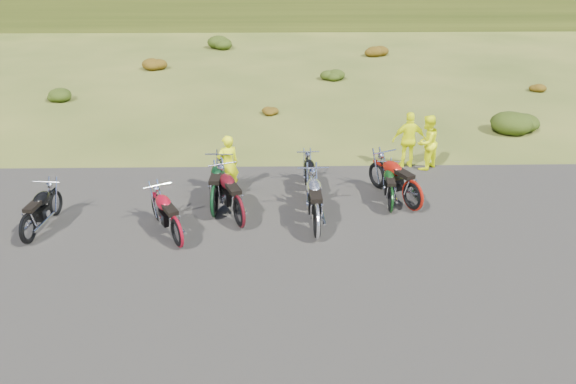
{
  "coord_description": "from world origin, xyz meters",
  "views": [
    {
      "loc": [
        -0.04,
        -11.46,
        6.52
      ],
      "look_at": [
        0.19,
        0.46,
        0.86
      ],
      "focal_mm": 35.0,
      "sensor_mm": 36.0,
      "label": 1
    }
  ],
  "objects_px": {
    "motorcycle_0": "(31,243)",
    "motorcycle_7": "(390,213)",
    "motorcycle_3": "(316,239)",
    "person_middle": "(228,165)"
  },
  "relations": [
    {
      "from": "motorcycle_7",
      "to": "person_middle",
      "type": "relative_size",
      "value": 1.15
    },
    {
      "from": "motorcycle_3",
      "to": "person_middle",
      "type": "height_order",
      "value": "person_middle"
    },
    {
      "from": "motorcycle_3",
      "to": "motorcycle_7",
      "type": "xyz_separation_m",
      "value": [
        1.94,
        1.26,
        0.0
      ]
    },
    {
      "from": "motorcycle_0",
      "to": "motorcycle_3",
      "type": "distance_m",
      "value": 6.5
    },
    {
      "from": "motorcycle_7",
      "to": "motorcycle_3",
      "type": "bearing_deg",
      "value": 127.91
    },
    {
      "from": "motorcycle_0",
      "to": "person_middle",
      "type": "xyz_separation_m",
      "value": [
        4.3,
        2.59,
        0.8
      ]
    },
    {
      "from": "motorcycle_7",
      "to": "person_middle",
      "type": "distance_m",
      "value": 4.39
    },
    {
      "from": "motorcycle_0",
      "to": "motorcycle_7",
      "type": "distance_m",
      "value": 8.54
    },
    {
      "from": "motorcycle_3",
      "to": "motorcycle_0",
      "type": "bearing_deg",
      "value": 89.62
    },
    {
      "from": "motorcycle_3",
      "to": "motorcycle_7",
      "type": "height_order",
      "value": "motorcycle_3"
    }
  ]
}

